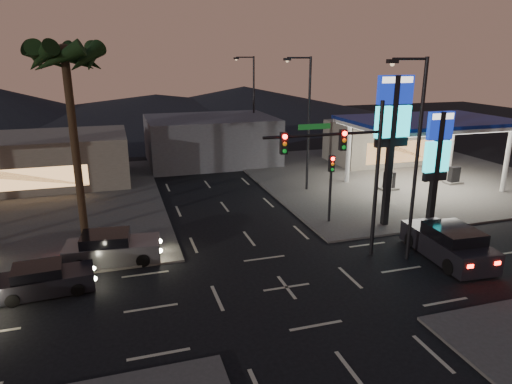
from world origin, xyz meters
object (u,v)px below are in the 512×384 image
object	(u,v)px
pylon_sign_tall	(393,122)
suv_station	(449,243)
pylon_sign_short	(437,152)
traffic_signal_mast	(347,160)
car_lane_b_front	(112,248)
gas_station	(428,124)
car_lane_a_front	(44,280)

from	to	relation	value
pylon_sign_tall	suv_station	bearing A→B (deg)	-84.22
pylon_sign_tall	pylon_sign_short	xyz separation A→B (m)	(2.50, -1.00, -1.74)
traffic_signal_mast	car_lane_b_front	size ratio (longest dim) A/B	1.64
car_lane_b_front	suv_station	size ratio (longest dim) A/B	0.89
gas_station	pylon_sign_tall	xyz separation A→B (m)	(-7.50, -6.50, 1.31)
car_lane_a_front	traffic_signal_mast	bearing A→B (deg)	-2.85
pylon_sign_tall	traffic_signal_mast	distance (m)	6.02
pylon_sign_short	suv_station	world-z (taller)	pylon_sign_short
gas_station	car_lane_a_front	size ratio (longest dim) A/B	2.90
gas_station	car_lane_b_front	world-z (taller)	gas_station
car_lane_a_front	suv_station	bearing A→B (deg)	-6.67
pylon_sign_tall	pylon_sign_short	distance (m)	3.20
traffic_signal_mast	suv_station	size ratio (longest dim) A/B	1.46
car_lane_a_front	car_lane_b_front	world-z (taller)	car_lane_b_front
pylon_sign_tall	car_lane_b_front	bearing A→B (deg)	-178.75
gas_station	suv_station	distance (m)	14.17
pylon_sign_tall	car_lane_b_front	size ratio (longest dim) A/B	1.84
gas_station	pylon_sign_tall	bearing A→B (deg)	-139.09
suv_station	pylon_sign_tall	bearing A→B (deg)	95.78
pylon_sign_tall	car_lane_a_front	xyz separation A→B (m)	(-18.82, -2.81, -5.77)
car_lane_a_front	car_lane_b_front	distance (m)	3.77
pylon_sign_short	car_lane_b_front	world-z (taller)	pylon_sign_short
gas_station	car_lane_a_front	world-z (taller)	gas_station
traffic_signal_mast	suv_station	world-z (taller)	traffic_signal_mast
car_lane_b_front	suv_station	world-z (taller)	suv_station
car_lane_b_front	suv_station	xyz separation A→B (m)	(16.49, -4.72, 0.11)
car_lane_a_front	suv_station	xyz separation A→B (m)	(19.34, -2.26, 0.21)
car_lane_a_front	suv_station	size ratio (longest dim) A/B	0.77
car_lane_a_front	car_lane_b_front	bearing A→B (deg)	40.82
pylon_sign_short	suv_station	bearing A→B (deg)	-116.02
car_lane_a_front	pylon_sign_tall	bearing A→B (deg)	8.49
gas_station	pylon_sign_short	xyz separation A→B (m)	(-5.00, -7.50, -0.42)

